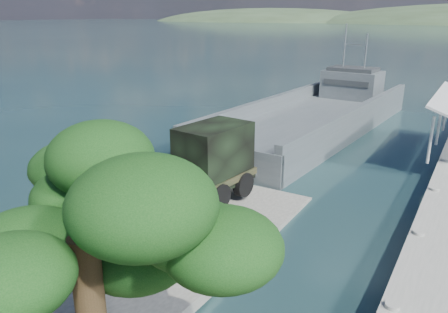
% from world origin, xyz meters
% --- Properties ---
extents(ground, '(1400.00, 1400.00, 0.00)m').
position_xyz_m(ground, '(0.00, 0.00, 0.00)').
color(ground, '#19353C').
rests_on(ground, ground).
extents(boat_ramp, '(10.00, 18.00, 0.50)m').
position_xyz_m(boat_ramp, '(0.00, -1.00, 0.25)').
color(boat_ramp, slate).
rests_on(boat_ramp, ground).
extents(shoreline_rocks, '(3.20, 5.60, 0.90)m').
position_xyz_m(shoreline_rocks, '(-6.20, 0.50, 0.00)').
color(shoreline_rocks, '#4E4D4C').
rests_on(shoreline_rocks, ground).
extents(landing_craft, '(11.11, 35.73, 10.47)m').
position_xyz_m(landing_craft, '(-0.59, 23.33, 0.86)').
color(landing_craft, '#495356').
rests_on(landing_craft, ground).
extents(military_truck, '(4.00, 9.54, 4.29)m').
position_xyz_m(military_truck, '(0.10, 2.75, 2.64)').
color(military_truck, black).
rests_on(military_truck, boat_ramp).
extents(soldier, '(0.70, 0.52, 1.74)m').
position_xyz_m(soldier, '(-1.12, -0.61, 1.37)').
color(soldier, '#1E331C').
rests_on(soldier, boat_ramp).
extents(overhang_tree, '(8.37, 7.71, 7.60)m').
position_xyz_m(overhang_tree, '(5.68, -9.65, 6.09)').
color(overhang_tree, black).
rests_on(overhang_tree, ground).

